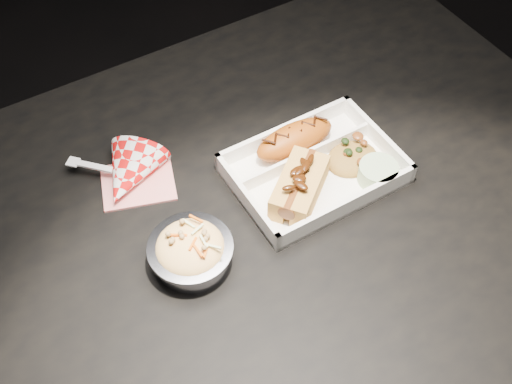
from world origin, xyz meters
TOP-DOWN VIEW (x-y plane):
  - dining_table at (0.00, 0.00)m, footprint 1.20×0.80m
  - food_tray at (0.13, 0.00)m, footprint 0.25×0.18m
  - fried_pastry at (0.13, 0.06)m, footprint 0.14×0.05m
  - hotdog at (0.09, -0.02)m, footprint 0.13×0.12m
  - fried_rice_mound at (0.20, -0.01)m, footprint 0.09×0.07m
  - cupcake_liner at (0.21, -0.06)m, footprint 0.06×0.06m
  - foil_coleslaw_cup at (-0.10, -0.04)m, footprint 0.12×0.12m
  - napkin_fork at (-0.12, 0.14)m, footprint 0.15×0.15m

SIDE VIEW (x-z plane):
  - dining_table at x=0.00m, z-range 0.28..1.03m
  - food_tray at x=0.13m, z-range 0.74..0.78m
  - napkin_fork at x=-0.12m, z-range 0.72..0.82m
  - cupcake_liner at x=0.21m, z-range 0.76..0.79m
  - fried_rice_mound at x=0.20m, z-range 0.76..0.79m
  - foil_coleslaw_cup at x=-0.10m, z-range 0.75..0.81m
  - fried_pastry at x=0.13m, z-range 0.76..0.81m
  - hotdog at x=0.09m, z-range 0.75..0.81m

